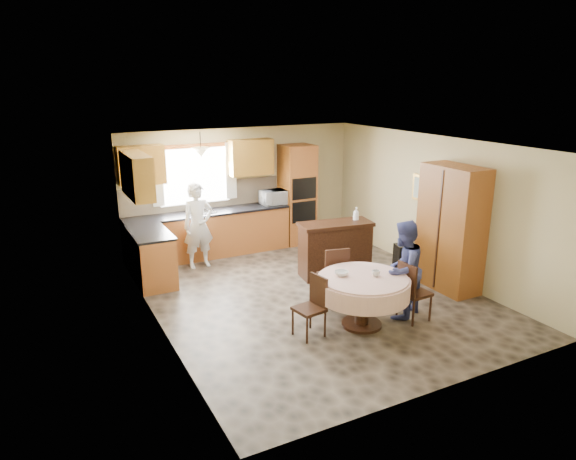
% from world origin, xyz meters
% --- Properties ---
extents(floor, '(5.00, 6.00, 0.01)m').
position_xyz_m(floor, '(0.00, 0.00, 0.00)').
color(floor, brown).
rests_on(floor, ground).
extents(ceiling, '(5.00, 6.00, 0.01)m').
position_xyz_m(ceiling, '(0.00, 0.00, 2.50)').
color(ceiling, white).
rests_on(ceiling, wall_back).
extents(wall_back, '(5.00, 0.02, 2.50)m').
position_xyz_m(wall_back, '(0.00, 3.00, 1.25)').
color(wall_back, tan).
rests_on(wall_back, floor).
extents(wall_front, '(5.00, 0.02, 2.50)m').
position_xyz_m(wall_front, '(0.00, -3.00, 1.25)').
color(wall_front, tan).
rests_on(wall_front, floor).
extents(wall_left, '(0.02, 6.00, 2.50)m').
position_xyz_m(wall_left, '(-2.50, 0.00, 1.25)').
color(wall_left, tan).
rests_on(wall_left, floor).
extents(wall_right, '(0.02, 6.00, 2.50)m').
position_xyz_m(wall_right, '(2.50, 0.00, 1.25)').
color(wall_right, tan).
rests_on(wall_right, floor).
extents(window, '(1.40, 0.03, 1.10)m').
position_xyz_m(window, '(-1.00, 2.98, 1.60)').
color(window, white).
rests_on(window, wall_back).
extents(curtain_left, '(0.22, 0.02, 1.15)m').
position_xyz_m(curtain_left, '(-1.75, 2.93, 1.65)').
color(curtain_left, white).
rests_on(curtain_left, wall_back).
extents(curtain_right, '(0.22, 0.02, 1.15)m').
position_xyz_m(curtain_right, '(-0.25, 2.93, 1.65)').
color(curtain_right, white).
rests_on(curtain_right, wall_back).
extents(base_cab_back, '(3.30, 0.60, 0.88)m').
position_xyz_m(base_cab_back, '(-0.85, 2.70, 0.44)').
color(base_cab_back, '#CF7037').
rests_on(base_cab_back, floor).
extents(counter_back, '(3.30, 0.64, 0.04)m').
position_xyz_m(counter_back, '(-0.85, 2.70, 0.90)').
color(counter_back, black).
rests_on(counter_back, base_cab_back).
extents(base_cab_left, '(0.60, 1.20, 0.88)m').
position_xyz_m(base_cab_left, '(-2.20, 1.80, 0.44)').
color(base_cab_left, '#CF7037').
rests_on(base_cab_left, floor).
extents(counter_left, '(0.64, 1.20, 0.04)m').
position_xyz_m(counter_left, '(-2.20, 1.80, 0.90)').
color(counter_left, black).
rests_on(counter_left, base_cab_left).
extents(backsplash, '(3.30, 0.02, 0.55)m').
position_xyz_m(backsplash, '(-0.85, 2.99, 1.18)').
color(backsplash, tan).
rests_on(backsplash, wall_back).
extents(wall_cab_left, '(0.85, 0.33, 0.72)m').
position_xyz_m(wall_cab_left, '(-2.05, 2.83, 1.91)').
color(wall_cab_left, '#B9832E').
rests_on(wall_cab_left, wall_back).
extents(wall_cab_right, '(0.90, 0.33, 0.72)m').
position_xyz_m(wall_cab_right, '(0.15, 2.83, 1.91)').
color(wall_cab_right, '#B9832E').
rests_on(wall_cab_right, wall_back).
extents(wall_cab_side, '(0.33, 1.20, 0.72)m').
position_xyz_m(wall_cab_side, '(-2.33, 1.80, 1.91)').
color(wall_cab_side, '#B9832E').
rests_on(wall_cab_side, wall_left).
extents(oven_tower, '(0.66, 0.62, 2.12)m').
position_xyz_m(oven_tower, '(1.15, 2.69, 1.06)').
color(oven_tower, '#CF7037').
rests_on(oven_tower, floor).
extents(oven_upper, '(0.56, 0.01, 0.45)m').
position_xyz_m(oven_upper, '(1.15, 2.38, 1.25)').
color(oven_upper, black).
rests_on(oven_upper, oven_tower).
extents(oven_lower, '(0.56, 0.01, 0.45)m').
position_xyz_m(oven_lower, '(1.15, 2.38, 0.75)').
color(oven_lower, black).
rests_on(oven_lower, oven_tower).
extents(pendant, '(0.36, 0.36, 0.18)m').
position_xyz_m(pendant, '(-1.00, 2.50, 2.12)').
color(pendant, beige).
rests_on(pendant, ceiling).
extents(sideboard, '(1.37, 0.72, 0.93)m').
position_xyz_m(sideboard, '(0.82, 0.62, 0.47)').
color(sideboard, '#391E0F').
rests_on(sideboard, floor).
extents(space_heater, '(0.49, 0.40, 0.58)m').
position_xyz_m(space_heater, '(1.98, 0.02, 0.29)').
color(space_heater, black).
rests_on(space_heater, floor).
extents(cupboard, '(0.55, 1.10, 2.10)m').
position_xyz_m(cupboard, '(2.22, -0.74, 1.05)').
color(cupboard, '#CF7037').
rests_on(cupboard, floor).
extents(dining_table, '(1.32, 1.32, 0.75)m').
position_xyz_m(dining_table, '(0.10, -1.26, 0.59)').
color(dining_table, '#391E0F').
rests_on(dining_table, floor).
extents(chair_left, '(0.43, 0.43, 0.86)m').
position_xyz_m(chair_left, '(-0.66, -1.16, 0.47)').
color(chair_left, '#391E0F').
rests_on(chair_left, floor).
extents(chair_back, '(0.49, 0.49, 0.95)m').
position_xyz_m(chair_back, '(0.13, -0.45, 0.53)').
color(chair_back, '#391E0F').
rests_on(chair_back, floor).
extents(chair_right, '(0.41, 0.41, 0.91)m').
position_xyz_m(chair_right, '(0.82, -1.45, 0.50)').
color(chair_right, '#391E0F').
rests_on(chair_right, floor).
extents(framed_picture, '(0.06, 0.59, 0.48)m').
position_xyz_m(framed_picture, '(2.47, 0.25, 1.51)').
color(framed_picture, gold).
rests_on(framed_picture, wall_right).
extents(microwave, '(0.55, 0.38, 0.30)m').
position_xyz_m(microwave, '(0.58, 2.65, 1.07)').
color(microwave, silver).
rests_on(microwave, counter_back).
extents(person_sink, '(0.61, 0.42, 1.61)m').
position_xyz_m(person_sink, '(-1.22, 2.18, 0.81)').
color(person_sink, silver).
rests_on(person_sink, floor).
extents(person_dining, '(0.89, 0.81, 1.49)m').
position_xyz_m(person_dining, '(0.80, -1.26, 0.74)').
color(person_dining, navy).
rests_on(person_dining, floor).
extents(bowl_sideboard, '(0.28, 0.28, 0.06)m').
position_xyz_m(bowl_sideboard, '(0.50, 0.62, 0.96)').
color(bowl_sideboard, '#B2B2B2').
rests_on(bowl_sideboard, sideboard).
extents(bottle_sideboard, '(0.14, 0.14, 0.29)m').
position_xyz_m(bottle_sideboard, '(1.25, 0.62, 1.08)').
color(bottle_sideboard, silver).
rests_on(bottle_sideboard, sideboard).
extents(cup_table, '(0.12, 0.12, 0.09)m').
position_xyz_m(cup_table, '(0.27, -1.32, 0.80)').
color(cup_table, '#B2B2B2').
rests_on(cup_table, dining_table).
extents(bowl_table, '(0.25, 0.25, 0.06)m').
position_xyz_m(bowl_table, '(-0.15, -1.07, 0.78)').
color(bowl_table, '#B2B2B2').
rests_on(bowl_table, dining_table).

